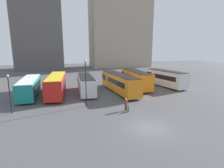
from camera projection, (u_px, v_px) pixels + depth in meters
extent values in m
plane|color=#4C4C4F|center=(149.00, 128.00, 17.28)|extent=(160.00, 160.00, 0.00)
cube|color=#5B5656|center=(38.00, 17.00, 63.80)|extent=(16.65, 11.96, 38.37)
cube|color=tan|center=(120.00, 21.00, 73.32)|extent=(24.75, 12.15, 38.25)
cube|color=#19847F|center=(30.00, 87.00, 28.69)|extent=(2.65, 10.71, 2.56)
cube|color=black|center=(33.00, 80.00, 32.73)|extent=(2.55, 2.00, 0.97)
cube|color=black|center=(28.00, 86.00, 27.72)|extent=(2.62, 6.87, 0.77)
cube|color=white|center=(29.00, 79.00, 28.42)|extent=(2.45, 10.50, 0.08)
cylinder|color=black|center=(33.00, 89.00, 32.01)|extent=(2.39, 0.94, 0.90)
cylinder|color=black|center=(27.00, 99.00, 25.79)|extent=(2.39, 0.94, 0.90)
cube|color=red|center=(56.00, 85.00, 29.38)|extent=(3.66, 11.32, 2.94)
cube|color=black|center=(59.00, 78.00, 33.68)|extent=(2.78, 2.29, 1.12)
cube|color=black|center=(56.00, 84.00, 28.35)|extent=(3.28, 7.34, 0.88)
cube|color=yellow|center=(56.00, 76.00, 29.08)|extent=(3.43, 11.08, 0.08)
cylinder|color=black|center=(59.00, 87.00, 32.93)|extent=(2.54, 1.28, 1.04)
cylinder|color=black|center=(55.00, 97.00, 26.32)|extent=(2.54, 1.28, 1.04)
cube|color=silver|center=(86.00, 84.00, 30.69)|extent=(3.05, 9.70, 2.70)
cube|color=black|center=(84.00, 78.00, 34.35)|extent=(2.61, 1.91, 1.03)
cube|color=black|center=(86.00, 83.00, 29.80)|extent=(2.86, 6.27, 0.81)
cube|color=black|center=(86.00, 76.00, 30.41)|extent=(2.84, 9.50, 0.08)
cylinder|color=black|center=(84.00, 87.00, 33.73)|extent=(2.42, 1.12, 0.98)
cylinder|color=black|center=(88.00, 94.00, 28.09)|extent=(2.42, 1.12, 0.98)
cube|color=orange|center=(119.00, 83.00, 31.37)|extent=(3.18, 12.46, 2.89)
cube|color=black|center=(110.00, 76.00, 35.94)|extent=(2.67, 2.40, 1.10)
cube|color=black|center=(122.00, 82.00, 30.28)|extent=(2.97, 8.03, 0.87)
cube|color=black|center=(119.00, 74.00, 31.07)|extent=(2.97, 12.21, 0.08)
cylinder|color=black|center=(112.00, 85.00, 35.12)|extent=(2.46, 1.19, 1.06)
cylinder|color=black|center=(129.00, 94.00, 28.10)|extent=(2.46, 1.19, 1.06)
cube|color=orange|center=(136.00, 79.00, 35.19)|extent=(3.43, 11.46, 2.99)
cube|color=black|center=(128.00, 74.00, 39.54)|extent=(2.77, 2.27, 1.13)
cube|color=black|center=(138.00, 78.00, 34.15)|extent=(3.15, 7.41, 0.90)
cube|color=black|center=(136.00, 71.00, 34.89)|extent=(3.21, 11.22, 0.08)
cylinder|color=black|center=(130.00, 82.00, 38.78)|extent=(2.55, 1.22, 1.03)
cylinder|color=black|center=(142.00, 88.00, 32.10)|extent=(2.55, 1.22, 1.03)
cube|color=silver|center=(166.00, 78.00, 35.89)|extent=(4.09, 9.83, 2.94)
cube|color=black|center=(153.00, 74.00, 39.24)|extent=(2.88, 2.16, 1.12)
cube|color=black|center=(169.00, 77.00, 35.06)|extent=(3.57, 6.45, 0.88)
cube|color=black|center=(166.00, 71.00, 35.59)|extent=(3.85, 9.61, 0.08)
cylinder|color=black|center=(156.00, 82.00, 38.72)|extent=(2.62, 1.41, 1.02)
cylinder|color=black|center=(176.00, 87.00, 33.55)|extent=(2.62, 1.41, 1.02)
cylinder|color=#4C3828|center=(125.00, 108.00, 22.08)|extent=(0.18, 0.18, 0.73)
cylinder|color=#4C3828|center=(127.00, 108.00, 22.08)|extent=(0.18, 0.18, 0.73)
cylinder|color=brown|center=(126.00, 103.00, 21.94)|extent=(0.52, 0.52, 0.64)
sphere|color=beige|center=(126.00, 99.00, 21.85)|extent=(0.24, 0.24, 0.24)
cube|color=#28844C|center=(128.00, 110.00, 21.65)|extent=(0.27, 0.36, 0.58)
cube|color=black|center=(128.00, 107.00, 21.46)|extent=(0.10, 0.05, 0.26)
cylinder|color=black|center=(86.00, 84.00, 23.08)|extent=(0.12, 0.12, 6.10)
sphere|color=beige|center=(85.00, 61.00, 22.45)|extent=(0.28, 0.28, 0.28)
cylinder|color=black|center=(10.00, 95.00, 20.72)|extent=(0.12, 0.12, 4.51)
sphere|color=beige|center=(8.00, 76.00, 20.26)|extent=(0.28, 0.28, 0.28)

